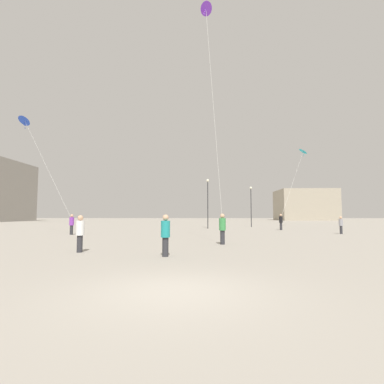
{
  "coord_description": "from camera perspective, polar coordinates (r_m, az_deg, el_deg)",
  "views": [
    {
      "loc": [
        0.53,
        -6.79,
        1.71
      ],
      "look_at": [
        0.0,
        21.79,
        3.91
      ],
      "focal_mm": 27.84,
      "sensor_mm": 36.0,
      "label": 1
    }
  ],
  "objects": [
    {
      "name": "person_in_teal",
      "position": [
        12.41,
        -5.11,
        -7.91
      ],
      "size": [
        0.38,
        0.38,
        1.72
      ],
      "rotation": [
        0.0,
        0.0,
        3.32
      ],
      "color": "#2D2D33",
      "rests_on": "ground_plane"
    },
    {
      "name": "kite_violet_diamond",
      "position": [
        21.66,
        2.72,
        31.07
      ],
      "size": [
        1.42,
        0.97,
        13.65
      ],
      "color": "purple"
    },
    {
      "name": "ground_plane",
      "position": [
        7.02,
        -3.5,
        -18.47
      ],
      "size": [
        300.0,
        300.0,
        0.0
      ],
      "primitive_type": "plane",
      "color": "#9E9689"
    },
    {
      "name": "person_in_purple",
      "position": [
        27.83,
        -22.07,
        -5.61
      ],
      "size": [
        0.38,
        0.38,
        1.76
      ],
      "rotation": [
        0.0,
        0.0,
        5.68
      ],
      "color": "#2D2D33",
      "rests_on": "ground_plane"
    },
    {
      "name": "lamppost_west",
      "position": [
        43.28,
        11.23,
        -1.58
      ],
      "size": [
        0.36,
        0.36,
        5.75
      ],
      "color": "#2D2D30",
      "rests_on": "ground_plane"
    },
    {
      "name": "kite_cyan_diamond",
      "position": [
        45.65,
        20.52,
        7.29
      ],
      "size": [
        6.32,
        8.88,
        9.94
      ],
      "color": "#1EB2C6"
    },
    {
      "name": "person_in_white",
      "position": [
        14.67,
        -20.66,
        -7.17
      ],
      "size": [
        0.37,
        0.37,
        1.69
      ],
      "rotation": [
        0.0,
        0.0,
        0.59
      ],
      "color": "#2D2D33",
      "rests_on": "ground_plane"
    },
    {
      "name": "kite_cobalt_diamond",
      "position": [
        32.76,
        -29.39,
        11.76
      ],
      "size": [
        6.09,
        2.1,
        9.7
      ],
      "color": "blue"
    },
    {
      "name": "person_in_grey",
      "position": [
        30.07,
        26.63,
        -5.55
      ],
      "size": [
        0.34,
        0.34,
        1.57
      ],
      "rotation": [
        0.0,
        0.0,
        1.32
      ],
      "color": "#2D2D33",
      "rests_on": "ground_plane"
    },
    {
      "name": "person_in_black",
      "position": [
        35.28,
        16.67,
        -5.38
      ],
      "size": [
        0.39,
        0.39,
        1.81
      ],
      "rotation": [
        0.0,
        0.0,
        3.12
      ],
      "color": "#2D2D33",
      "rests_on": "ground_plane"
    },
    {
      "name": "lamppost_east",
      "position": [
        37.5,
        3.03,
        -0.82
      ],
      "size": [
        0.36,
        0.36,
        6.23
      ],
      "color": "#2D2D30",
      "rests_on": "ground_plane"
    },
    {
      "name": "person_in_green",
      "position": [
        17.47,
        5.85,
        -6.78
      ],
      "size": [
        0.39,
        0.39,
        1.78
      ],
      "rotation": [
        0.0,
        0.0,
        0.18
      ],
      "color": "#2D2D33",
      "rests_on": "ground_plane"
    },
    {
      "name": "building_centre_hall",
      "position": [
        102.36,
        20.76,
        -2.36
      ],
      "size": [
        17.19,
        15.07,
        9.69
      ],
      "color": "#A39984",
      "rests_on": "ground_plane"
    }
  ]
}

